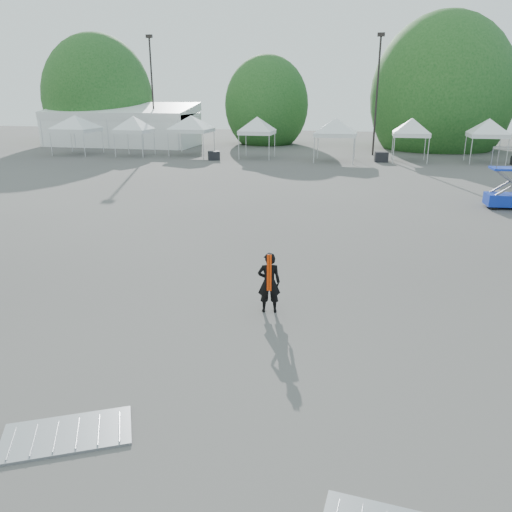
# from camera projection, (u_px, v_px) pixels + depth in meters

# --- Properties ---
(ground) EXTENTS (120.00, 120.00, 0.00)m
(ground) POSITION_uv_depth(u_px,v_px,m) (268.00, 284.00, 14.25)
(ground) COLOR #474442
(ground) RESTS_ON ground
(marquee) EXTENTS (15.00, 6.25, 4.23)m
(marquee) POSITION_uv_depth(u_px,v_px,m) (122.00, 126.00, 50.59)
(marquee) COLOR white
(marquee) RESTS_ON ground
(light_pole_west) EXTENTS (0.60, 0.25, 10.30)m
(light_pole_west) POSITION_uv_depth(u_px,v_px,m) (152.00, 86.00, 47.66)
(light_pole_west) COLOR black
(light_pole_west) RESTS_ON ground
(light_pole_east) EXTENTS (0.60, 0.25, 9.80)m
(light_pole_east) POSITION_uv_depth(u_px,v_px,m) (377.00, 88.00, 41.60)
(light_pole_east) COLOR black
(light_pole_east) RESTS_ON ground
(tree_far_w) EXTENTS (4.80, 4.80, 7.30)m
(tree_far_w) POSITION_uv_depth(u_px,v_px,m) (98.00, 99.00, 53.38)
(tree_far_w) COLOR #382314
(tree_far_w) RESTS_ON ground
(tree_mid_w) EXTENTS (4.16, 4.16, 6.33)m
(tree_mid_w) POSITION_uv_depth(u_px,v_px,m) (267.00, 105.00, 51.76)
(tree_mid_w) COLOR #382314
(tree_mid_w) RESTS_ON ground
(tree_mid_e) EXTENTS (5.12, 5.12, 7.79)m
(tree_mid_e) POSITION_uv_depth(u_px,v_px,m) (441.00, 96.00, 47.09)
(tree_mid_e) COLOR #382314
(tree_mid_e) RESTS_ON ground
(tent_a) EXTENTS (4.71, 4.71, 3.88)m
(tent_a) POSITION_uv_depth(u_px,v_px,m) (75.00, 118.00, 43.03)
(tent_a) COLOR silver
(tent_a) RESTS_ON ground
(tent_b) EXTENTS (3.78, 3.78, 3.88)m
(tent_b) POSITION_uv_depth(u_px,v_px,m) (133.00, 119.00, 41.85)
(tent_b) COLOR silver
(tent_b) RESTS_ON ground
(tent_c) EXTENTS (4.67, 4.67, 3.88)m
(tent_c) POSITION_uv_depth(u_px,v_px,m) (191.00, 119.00, 42.59)
(tent_c) COLOR silver
(tent_c) RESTS_ON ground
(tent_d) EXTENTS (3.81, 3.81, 3.88)m
(tent_d) POSITION_uv_depth(u_px,v_px,m) (257.00, 120.00, 40.49)
(tent_d) COLOR silver
(tent_d) RESTS_ON ground
(tent_e) EXTENTS (4.49, 4.49, 3.88)m
(tent_e) POSITION_uv_depth(u_px,v_px,m) (336.00, 121.00, 38.59)
(tent_e) COLOR silver
(tent_e) RESTS_ON ground
(tent_f) EXTENTS (3.85, 3.85, 3.88)m
(tent_f) POSITION_uv_depth(u_px,v_px,m) (412.00, 122.00, 38.44)
(tent_f) COLOR silver
(tent_f) RESTS_ON ground
(tent_g) EXTENTS (3.88, 3.88, 3.88)m
(tent_g) POSITION_uv_depth(u_px,v_px,m) (489.00, 122.00, 37.72)
(tent_g) COLOR silver
(tent_g) RESTS_ON ground
(man) EXTENTS (0.63, 0.49, 1.55)m
(man) POSITION_uv_depth(u_px,v_px,m) (269.00, 282.00, 12.23)
(man) COLOR black
(man) RESTS_ON ground
(barrier_left) EXTENTS (2.22, 1.79, 0.06)m
(barrier_left) POSITION_uv_depth(u_px,v_px,m) (67.00, 434.00, 7.95)
(barrier_left) COLOR #A7A9AF
(barrier_left) RESTS_ON ground
(crate_west) EXTENTS (1.10, 1.00, 0.70)m
(crate_west) POSITION_uv_depth(u_px,v_px,m) (214.00, 156.00, 40.14)
(crate_west) COLOR black
(crate_west) RESTS_ON ground
(crate_mid) EXTENTS (1.08, 0.88, 0.78)m
(crate_mid) POSITION_uv_depth(u_px,v_px,m) (381.00, 157.00, 39.04)
(crate_mid) COLOR black
(crate_mid) RESTS_ON ground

